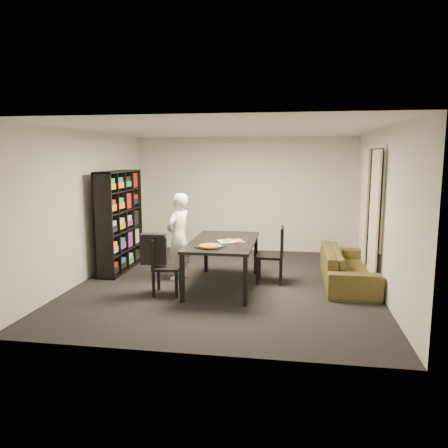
% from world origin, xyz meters
% --- Properties ---
extents(room, '(5.01, 5.51, 2.61)m').
position_xyz_m(room, '(0.00, 0.00, 1.30)').
color(room, black).
rests_on(room, ground).
extents(window_pane, '(0.02, 1.40, 1.60)m').
position_xyz_m(window_pane, '(2.48, 0.60, 1.50)').
color(window_pane, black).
rests_on(window_pane, room).
extents(window_frame, '(0.03, 1.52, 1.72)m').
position_xyz_m(window_frame, '(2.48, 0.60, 1.50)').
color(window_frame, white).
rests_on(window_frame, room).
extents(curtain_left, '(0.03, 0.70, 2.25)m').
position_xyz_m(curtain_left, '(2.40, 0.08, 1.15)').
color(curtain_left, beige).
rests_on(curtain_left, room).
extents(curtain_right, '(0.03, 0.70, 2.25)m').
position_xyz_m(curtain_right, '(2.40, 1.12, 1.15)').
color(curtain_right, beige).
rests_on(curtain_right, room).
extents(bookshelf, '(0.35, 1.50, 1.90)m').
position_xyz_m(bookshelf, '(-2.16, 0.60, 0.95)').
color(bookshelf, black).
rests_on(bookshelf, room).
extents(dining_table, '(1.05, 1.89, 0.79)m').
position_xyz_m(dining_table, '(-0.03, -0.20, 0.72)').
color(dining_table, black).
rests_on(dining_table, room).
extents(chair_left, '(0.45, 0.45, 0.90)m').
position_xyz_m(chair_left, '(-0.93, -0.73, 0.51)').
color(chair_left, black).
rests_on(chair_left, room).
extents(chair_right, '(0.45, 0.45, 0.97)m').
position_xyz_m(chair_right, '(0.82, 0.20, 0.55)').
color(chair_right, black).
rests_on(chair_right, room).
extents(draped_jacket, '(0.42, 0.21, 0.50)m').
position_xyz_m(draped_jacket, '(-1.05, -0.74, 0.74)').
color(draped_jacket, black).
rests_on(draped_jacket, chair_left).
extents(person, '(0.56, 0.66, 1.53)m').
position_xyz_m(person, '(-0.88, 0.15, 0.77)').
color(person, white).
rests_on(person, room).
extents(baking_tray, '(0.47, 0.41, 0.01)m').
position_xyz_m(baking_tray, '(-0.15, -0.73, 0.79)').
color(baking_tray, black).
rests_on(baking_tray, dining_table).
extents(pepperoni_pizza, '(0.35, 0.35, 0.03)m').
position_xyz_m(pepperoni_pizza, '(-0.13, -0.77, 0.81)').
color(pepperoni_pizza, '#A2692F').
rests_on(pepperoni_pizza, dining_table).
extents(kitchen_towel, '(0.49, 0.43, 0.01)m').
position_xyz_m(kitchen_towel, '(0.10, -0.25, 0.79)').
color(kitchen_towel, silver).
rests_on(kitchen_towel, dining_table).
extents(pizza_slices, '(0.38, 0.32, 0.01)m').
position_xyz_m(pizza_slices, '(0.13, -0.23, 0.80)').
color(pizza_slices, '#B67038').
rests_on(pizza_slices, dining_table).
extents(sofa, '(0.81, 2.07, 0.60)m').
position_xyz_m(sofa, '(2.05, 0.31, 0.30)').
color(sofa, '#43411A').
rests_on(sofa, room).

